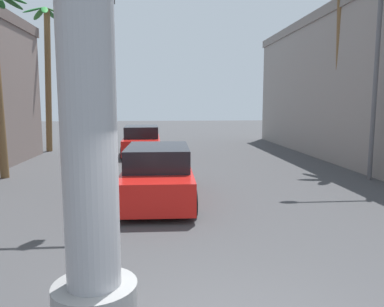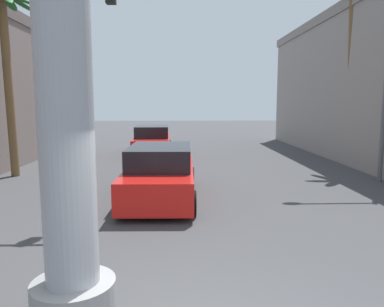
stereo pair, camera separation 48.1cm
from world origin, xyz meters
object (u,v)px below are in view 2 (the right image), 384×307
(car_lead, at_px, (160,174))
(car_far, at_px, (152,141))
(street_lamp, at_px, (375,60))
(palm_tree_far_left, at_px, (61,67))
(palm_tree_mid_right, at_px, (354,46))
(palm_tree_mid_left, at_px, (7,56))

(car_lead, distance_m, car_far, 9.63)
(street_lamp, height_order, palm_tree_far_left, palm_tree_far_left)
(palm_tree_mid_right, bearing_deg, street_lamp, -104.38)
(car_lead, bearing_deg, palm_tree_far_left, 118.34)
(palm_tree_far_left, relative_size, palm_tree_mid_left, 1.19)
(car_lead, bearing_deg, car_far, 95.41)
(palm_tree_mid_right, bearing_deg, palm_tree_mid_left, -171.01)
(palm_tree_mid_right, bearing_deg, car_far, 157.79)
(car_lead, relative_size, palm_tree_mid_right, 0.58)
(palm_tree_mid_right, bearing_deg, palm_tree_far_left, 158.46)
(palm_tree_mid_left, bearing_deg, palm_tree_mid_right, 8.99)
(car_far, bearing_deg, street_lamp, -42.24)
(car_lead, relative_size, palm_tree_far_left, 0.60)
(palm_tree_far_left, bearing_deg, car_lead, -61.66)
(street_lamp, bearing_deg, palm_tree_mid_left, 173.52)
(car_far, bearing_deg, palm_tree_mid_right, -22.21)
(palm_tree_mid_right, bearing_deg, car_lead, -144.57)
(palm_tree_mid_right, xyz_separation_m, palm_tree_mid_left, (-14.03, -2.22, -0.75))
(car_lead, height_order, car_far, same)
(car_far, relative_size, palm_tree_mid_left, 0.70)
(palm_tree_mid_right, height_order, palm_tree_mid_left, palm_tree_mid_right)
(car_far, relative_size, palm_tree_mid_right, 0.57)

